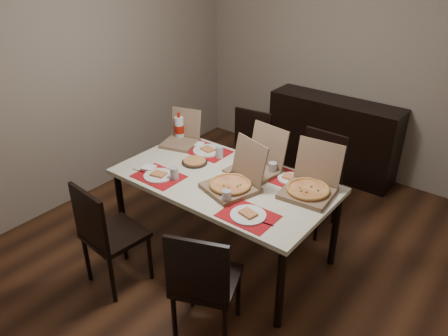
# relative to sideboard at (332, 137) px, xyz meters

# --- Properties ---
(ground) EXTENTS (3.80, 4.00, 0.02)m
(ground) POSITION_rel_sideboard_xyz_m (0.00, -1.78, -0.46)
(ground) COLOR #452615
(ground) RESTS_ON ground
(room_walls) EXTENTS (3.84, 4.02, 2.62)m
(room_walls) POSITION_rel_sideboard_xyz_m (0.00, -1.35, 1.28)
(room_walls) COLOR gray
(room_walls) RESTS_ON ground
(sideboard) EXTENTS (1.50, 0.40, 0.90)m
(sideboard) POSITION_rel_sideboard_xyz_m (0.00, 0.00, 0.00)
(sideboard) COLOR black
(sideboard) RESTS_ON ground
(dining_table) EXTENTS (1.80, 1.00, 0.75)m
(dining_table) POSITION_rel_sideboard_xyz_m (-0.07, -1.97, 0.23)
(dining_table) COLOR beige
(dining_table) RESTS_ON ground
(chair_near_left) EXTENTS (0.46, 0.46, 0.93)m
(chair_near_left) POSITION_rel_sideboard_xyz_m (-0.52, -2.86, 0.06)
(chair_near_left) COLOR black
(chair_near_left) RESTS_ON ground
(chair_near_right) EXTENTS (0.55, 0.55, 0.93)m
(chair_near_right) POSITION_rel_sideboard_xyz_m (0.41, -2.81, 0.06)
(chair_near_right) COLOR black
(chair_near_right) RESTS_ON ground
(chair_far_left) EXTENTS (0.47, 0.47, 0.93)m
(chair_far_left) POSITION_rel_sideboard_xyz_m (-0.49, -1.03, 0.06)
(chair_far_left) COLOR black
(chair_far_left) RESTS_ON ground
(chair_far_right) EXTENTS (0.43, 0.43, 0.93)m
(chair_far_right) POSITION_rel_sideboard_xyz_m (0.34, -1.07, 0.06)
(chair_far_right) COLOR black
(chair_far_right) RESTS_ON ground
(setting_near_left) EXTENTS (0.47, 0.30, 0.11)m
(setting_near_left) POSITION_rel_sideboard_xyz_m (-0.50, -2.27, 0.32)
(setting_near_left) COLOR #AD0B13
(setting_near_left) RESTS_ON dining_table
(setting_near_right) EXTENTS (0.47, 0.30, 0.11)m
(setting_near_right) POSITION_rel_sideboard_xyz_m (0.35, -2.29, 0.32)
(setting_near_right) COLOR #AD0B13
(setting_near_right) RESTS_ON dining_table
(setting_far_left) EXTENTS (0.46, 0.30, 0.11)m
(setting_far_left) POSITION_rel_sideboard_xyz_m (-0.48, -1.67, 0.32)
(setting_far_left) COLOR #AD0B13
(setting_far_left) RESTS_ON dining_table
(setting_far_right) EXTENTS (0.45, 0.30, 0.11)m
(setting_far_right) POSITION_rel_sideboard_xyz_m (0.33, -1.66, 0.32)
(setting_far_right) COLOR #AD0B13
(setting_far_right) RESTS_ON dining_table
(napkin_loose) EXTENTS (0.16, 0.16, 0.02)m
(napkin_loose) POSITION_rel_sideboard_xyz_m (-0.07, -1.95, 0.31)
(napkin_loose) COLOR white
(napkin_loose) RESTS_ON dining_table
(pizza_box_center) EXTENTS (0.48, 0.50, 0.37)m
(pizza_box_center) POSITION_rel_sideboard_xyz_m (0.09, -2.05, 0.36)
(pizza_box_center) COLOR brown
(pizza_box_center) RESTS_ON dining_table
(pizza_box_right) EXTENTS (0.41, 0.45, 0.38)m
(pizza_box_right) POSITION_rel_sideboard_xyz_m (0.60, -1.74, 0.36)
(pizza_box_right) COLOR brown
(pizza_box_right) RESTS_ON dining_table
(pizza_box_left) EXTENTS (0.39, 0.41, 0.31)m
(pizza_box_left) POSITION_rel_sideboard_xyz_m (-0.82, -1.67, 0.36)
(pizza_box_left) COLOR brown
(pizza_box_left) RESTS_ON dining_table
(pizza_box_extra) EXTENTS (0.42, 0.46, 0.37)m
(pizza_box_extra) POSITION_rel_sideboard_xyz_m (0.08, -1.71, 0.36)
(pizza_box_extra) COLOR brown
(pizza_box_extra) RESTS_ON dining_table
(faina_plate) EXTENTS (0.23, 0.23, 0.03)m
(faina_plate) POSITION_rel_sideboard_xyz_m (-0.44, -1.91, 0.31)
(faina_plate) COLOR black
(faina_plate) RESTS_ON dining_table
(dip_bowl) EXTENTS (0.14, 0.14, 0.03)m
(dip_bowl) POSITION_rel_sideboard_xyz_m (0.11, -1.78, 0.31)
(dip_bowl) COLOR white
(dip_bowl) RESTS_ON dining_table
(soda_bottle) EXTENTS (0.09, 0.09, 0.27)m
(soda_bottle) POSITION_rel_sideboard_xyz_m (-0.90, -1.62, 0.42)
(soda_bottle) COLOR silver
(soda_bottle) RESTS_ON dining_table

